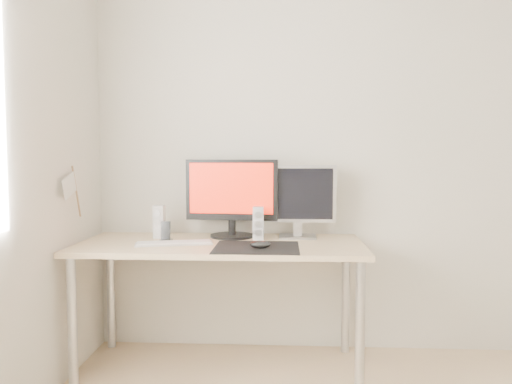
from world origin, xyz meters
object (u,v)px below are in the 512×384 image
object	(u,v)px
speaker_right	(258,223)
desk	(221,256)
speaker_left	(159,222)
phone_dock	(166,236)
mouse	(260,244)
second_monitor	(298,198)
main_monitor	(232,195)
keyboard	(174,243)

from	to	relation	value
speaker_right	desk	bearing A→B (deg)	-150.61
speaker_left	phone_dock	xyz separation A→B (m)	(0.07, -0.14, -0.06)
desk	phone_dock	xyz separation A→B (m)	(-0.31, 0.00, 0.11)
speaker_right	mouse	bearing A→B (deg)	-85.33
speaker_left	mouse	bearing A→B (deg)	-27.63
second_monitor	main_monitor	bearing A→B (deg)	-179.59
speaker_left	speaker_right	xyz separation A→B (m)	(0.59, -0.03, 0.00)
desk	speaker_right	bearing A→B (deg)	29.39
desk	second_monitor	distance (m)	0.57
keyboard	phone_dock	xyz separation A→B (m)	(-0.07, 0.08, 0.03)
second_monitor	speaker_left	world-z (taller)	second_monitor
keyboard	second_monitor	bearing A→B (deg)	21.06
desk	speaker_left	bearing A→B (deg)	159.61
mouse	desk	world-z (taller)	mouse
keyboard	phone_dock	distance (m)	0.11
main_monitor	mouse	bearing A→B (deg)	-62.78
mouse	speaker_right	xyz separation A→B (m)	(-0.02, 0.30, 0.07)
mouse	second_monitor	xyz separation A→B (m)	(0.21, 0.37, 0.22)
speaker_left	keyboard	xyz separation A→B (m)	(0.14, -0.22, -0.09)
desk	phone_dock	world-z (taller)	phone_dock
main_monitor	second_monitor	distance (m)	0.39
keyboard	mouse	bearing A→B (deg)	-12.01
desk	mouse	bearing A→B (deg)	-37.79
keyboard	phone_dock	size ratio (longest dim) A/B	3.66
speaker_right	phone_dock	distance (m)	0.54
second_monitor	phone_dock	distance (m)	0.80
mouse	main_monitor	distance (m)	0.47
desk	second_monitor	xyz separation A→B (m)	(0.44, 0.19, 0.32)
mouse	speaker_right	distance (m)	0.31
mouse	phone_dock	bearing A→B (deg)	161.65
mouse	desk	size ratio (longest dim) A/B	0.07
speaker_right	keyboard	distance (m)	0.50
main_monitor	phone_dock	distance (m)	0.46
speaker_left	keyboard	bearing A→B (deg)	-58.10
phone_dock	main_monitor	bearing A→B (deg)	27.08
speaker_left	desk	bearing A→B (deg)	-20.39
mouse	second_monitor	size ratio (longest dim) A/B	0.25
second_monitor	speaker_left	distance (m)	0.84
mouse	main_monitor	size ratio (longest dim) A/B	0.20
mouse	keyboard	distance (m)	0.49
main_monitor	keyboard	xyz separation A→B (m)	(-0.29, -0.26, -0.25)
speaker_right	second_monitor	bearing A→B (deg)	16.78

